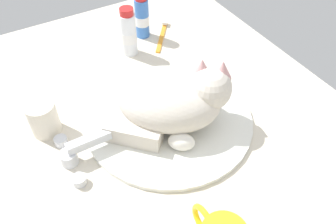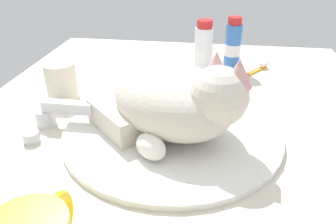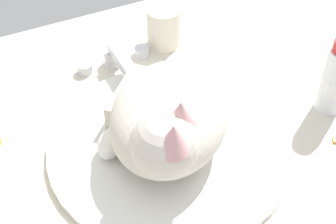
# 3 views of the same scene
# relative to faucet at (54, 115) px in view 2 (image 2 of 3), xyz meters

# --- Properties ---
(ground_plane) EXTENTS (1.10, 0.83, 0.03)m
(ground_plane) POSITION_rel_faucet_xyz_m (0.00, -0.22, -0.04)
(ground_plane) COLOR beige
(sink_basin) EXTENTS (0.38, 0.38, 0.01)m
(sink_basin) POSITION_rel_faucet_xyz_m (0.00, -0.22, -0.02)
(sink_basin) COLOR silver
(sink_basin) RESTS_ON ground_plane
(faucet) EXTENTS (0.14, 0.11, 0.05)m
(faucet) POSITION_rel_faucet_xyz_m (0.00, 0.00, 0.00)
(faucet) COLOR silver
(faucet) RESTS_ON ground_plane
(cat) EXTENTS (0.28, 0.30, 0.15)m
(cat) POSITION_rel_faucet_xyz_m (-0.01, -0.23, 0.05)
(cat) COLOR beige
(cat) RESTS_ON sink_basin
(rinse_cup) EXTENTS (0.06, 0.06, 0.08)m
(rinse_cup) POSITION_rel_faucet_xyz_m (0.11, 0.03, 0.02)
(rinse_cup) COLOR silver
(rinse_cup) RESTS_ON ground_plane
(toothpaste_bottle) EXTENTS (0.04, 0.04, 0.14)m
(toothpaste_bottle) POSITION_rel_faucet_xyz_m (0.28, -0.25, 0.04)
(toothpaste_bottle) COLOR white
(toothpaste_bottle) RESTS_ON ground_plane
(mouthwash_bottle) EXTENTS (0.04, 0.04, 0.13)m
(mouthwash_bottle) POSITION_rel_faucet_xyz_m (0.34, -0.32, 0.04)
(mouthwash_bottle) COLOR #3870C6
(mouthwash_bottle) RESTS_ON ground_plane
(toothbrush) EXTENTS (0.13, 0.11, 0.02)m
(toothbrush) POSITION_rel_faucet_xyz_m (0.31, -0.37, -0.02)
(toothbrush) COLOR orange
(toothbrush) RESTS_ON ground_plane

